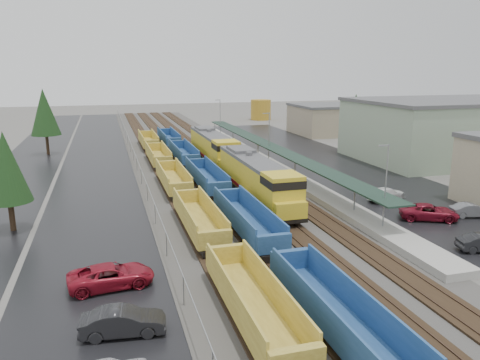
{
  "coord_description": "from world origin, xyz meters",
  "views": [
    {
      "loc": [
        -13.45,
        -14.05,
        14.26
      ],
      "look_at": [
        0.75,
        35.03,
        2.0
      ],
      "focal_mm": 35.0,
      "sensor_mm": 36.0,
      "label": 1
    }
  ],
  "objects_px": {
    "parked_car_east_b": "(429,212)",
    "parked_car_east_e": "(472,210)",
    "locomotive_lead": "(257,179)",
    "parked_car_west_b": "(123,322)",
    "storage_tank": "(261,110)",
    "locomotive_trail": "(213,148)",
    "well_string_yellow": "(184,196)",
    "well_string_blue": "(223,196)",
    "parked_car_east_c": "(386,194)",
    "parked_car_west_c": "(111,276)"
  },
  "relations": [
    {
      "from": "storage_tank",
      "to": "parked_car_east_b",
      "type": "distance_m",
      "value": 90.43
    },
    {
      "from": "storage_tank",
      "to": "parked_car_west_b",
      "type": "distance_m",
      "value": 110.28
    },
    {
      "from": "well_string_yellow",
      "to": "parked_car_east_c",
      "type": "relative_size",
      "value": 18.87
    },
    {
      "from": "locomotive_trail",
      "to": "parked_car_east_b",
      "type": "bearing_deg",
      "value": -66.09
    },
    {
      "from": "locomotive_lead",
      "to": "parked_car_west_c",
      "type": "bearing_deg",
      "value": -133.04
    },
    {
      "from": "locomotive_lead",
      "to": "locomotive_trail",
      "type": "bearing_deg",
      "value": 90.0
    },
    {
      "from": "parked_car_east_c",
      "to": "parked_car_east_e",
      "type": "height_order",
      "value": "parked_car_east_c"
    },
    {
      "from": "storage_tank",
      "to": "parked_car_west_b",
      "type": "bearing_deg",
      "value": -112.51
    },
    {
      "from": "well_string_blue",
      "to": "parked_car_west_c",
      "type": "relative_size",
      "value": 17.68
    },
    {
      "from": "parked_car_west_b",
      "to": "well_string_yellow",
      "type": "bearing_deg",
      "value": -11.29
    },
    {
      "from": "locomotive_trail",
      "to": "parked_car_west_b",
      "type": "distance_m",
      "value": 46.55
    },
    {
      "from": "parked_car_east_b",
      "to": "parked_car_east_e",
      "type": "distance_m",
      "value": 4.62
    },
    {
      "from": "well_string_yellow",
      "to": "parked_car_east_c",
      "type": "height_order",
      "value": "well_string_yellow"
    },
    {
      "from": "storage_tank",
      "to": "parked_car_east_c",
      "type": "relative_size",
      "value": 1.14
    },
    {
      "from": "well_string_yellow",
      "to": "well_string_blue",
      "type": "height_order",
      "value": "well_string_blue"
    },
    {
      "from": "locomotive_lead",
      "to": "well_string_blue",
      "type": "distance_m",
      "value": 4.31
    },
    {
      "from": "well_string_blue",
      "to": "parked_car_west_b",
      "type": "relative_size",
      "value": 21.54
    },
    {
      "from": "locomotive_lead",
      "to": "storage_tank",
      "type": "xyz_separation_m",
      "value": [
        27.01,
        78.9,
        0.22
      ]
    },
    {
      "from": "well_string_blue",
      "to": "storage_tank",
      "type": "relative_size",
      "value": 17.76
    },
    {
      "from": "locomotive_trail",
      "to": "storage_tank",
      "type": "bearing_deg",
      "value": 64.99
    },
    {
      "from": "well_string_yellow",
      "to": "storage_tank",
      "type": "height_order",
      "value": "storage_tank"
    },
    {
      "from": "locomotive_trail",
      "to": "parked_car_west_b",
      "type": "xyz_separation_m",
      "value": [
        -15.21,
        -43.96,
        -1.82
      ]
    },
    {
      "from": "parked_car_west_c",
      "to": "storage_tank",
      "type": "bearing_deg",
      "value": -30.43
    },
    {
      "from": "parked_car_west_c",
      "to": "parked_car_east_b",
      "type": "xyz_separation_m",
      "value": [
        29.7,
        6.24,
        -0.02
      ]
    },
    {
      "from": "well_string_yellow",
      "to": "parked_car_west_c",
      "type": "height_order",
      "value": "well_string_yellow"
    },
    {
      "from": "parked_car_east_c",
      "to": "storage_tank",
      "type": "bearing_deg",
      "value": -26.96
    },
    {
      "from": "parked_car_west_b",
      "to": "parked_car_west_c",
      "type": "relative_size",
      "value": 0.82
    },
    {
      "from": "locomotive_lead",
      "to": "parked_car_east_b",
      "type": "distance_m",
      "value": 17.63
    },
    {
      "from": "well_string_yellow",
      "to": "parked_car_east_c",
      "type": "bearing_deg",
      "value": -9.21
    },
    {
      "from": "parked_car_east_b",
      "to": "storage_tank",
      "type": "bearing_deg",
      "value": 16.0
    },
    {
      "from": "well_string_blue",
      "to": "parked_car_east_b",
      "type": "bearing_deg",
      "value": -28.46
    },
    {
      "from": "locomotive_trail",
      "to": "parked_car_east_c",
      "type": "xyz_separation_m",
      "value": [
        13.94,
        -24.46,
        -1.87
      ]
    },
    {
      "from": "storage_tank",
      "to": "parked_car_west_b",
      "type": "relative_size",
      "value": 1.21
    },
    {
      "from": "well_string_yellow",
      "to": "storage_tank",
      "type": "xyz_separation_m",
      "value": [
        35.01,
        78.8,
        1.62
      ]
    },
    {
      "from": "locomotive_lead",
      "to": "well_string_yellow",
      "type": "relative_size",
      "value": 0.23
    },
    {
      "from": "locomotive_trail",
      "to": "parked_car_west_c",
      "type": "relative_size",
      "value": 3.83
    },
    {
      "from": "parked_car_west_b",
      "to": "parked_car_east_b",
      "type": "relative_size",
      "value": 0.84
    },
    {
      "from": "parked_car_east_b",
      "to": "well_string_blue",
      "type": "bearing_deg",
      "value": 85.82
    },
    {
      "from": "locomotive_lead",
      "to": "parked_car_west_b",
      "type": "xyz_separation_m",
      "value": [
        -15.21,
        -22.96,
        -1.82
      ]
    },
    {
      "from": "storage_tank",
      "to": "parked_car_east_c",
      "type": "bearing_deg",
      "value": -99.02
    },
    {
      "from": "locomotive_lead",
      "to": "storage_tank",
      "type": "distance_m",
      "value": 83.39
    },
    {
      "from": "parked_car_east_c",
      "to": "parked_car_east_e",
      "type": "distance_m",
      "value": 8.89
    },
    {
      "from": "locomotive_lead",
      "to": "parked_car_east_b",
      "type": "bearing_deg",
      "value": -37.06
    },
    {
      "from": "parked_car_east_b",
      "to": "parked_car_east_e",
      "type": "height_order",
      "value": "parked_car_east_b"
    },
    {
      "from": "locomotive_trail",
      "to": "well_string_yellow",
      "type": "distance_m",
      "value": 22.42
    },
    {
      "from": "locomotive_lead",
      "to": "parked_car_west_c",
      "type": "height_order",
      "value": "locomotive_lead"
    },
    {
      "from": "well_string_yellow",
      "to": "parked_car_east_e",
      "type": "height_order",
      "value": "well_string_yellow"
    },
    {
      "from": "well_string_yellow",
      "to": "storage_tank",
      "type": "bearing_deg",
      "value": 66.04
    },
    {
      "from": "well_string_blue",
      "to": "storage_tank",
      "type": "distance_m",
      "value": 85.55
    },
    {
      "from": "locomotive_trail",
      "to": "storage_tank",
      "type": "distance_m",
      "value": 63.89
    }
  ]
}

